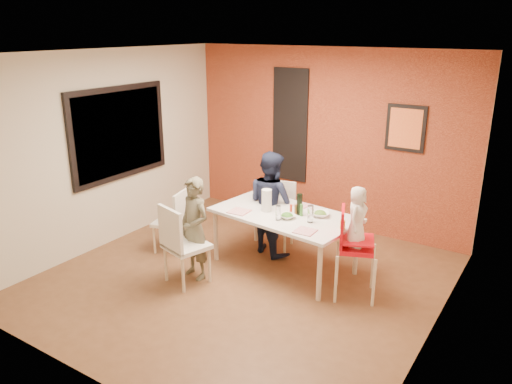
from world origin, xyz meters
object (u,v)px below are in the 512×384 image
Objects in this scene: toddler at (357,217)px; chair_far at (279,211)px; child_far at (271,203)px; wine_bottle at (300,204)px; paper_towel_roll at (267,200)px; chair_near at (180,241)px; chair_left at (175,218)px; child_near at (195,229)px; high_chair at (352,244)px; dining_table at (284,218)px.

chair_far is at bearing 59.23° from toddler.
child_far is 2.04× the size of toddler.
wine_bottle is 0.42m from paper_towel_roll.
chair_far is at bearing -88.30° from chair_near.
chair_near reaches higher than chair_far.
child_near reaches higher than chair_left.
paper_towel_roll is (0.17, -0.61, 0.37)m from chair_far.
high_chair is at bearing -41.02° from chair_far.
paper_towel_roll is at bearing -104.12° from chair_near.
wine_bottle is (0.58, -0.49, 0.36)m from chair_far.
chair_left is 2.57m from toddler.
toddler reaches higher than wine_bottle.
high_chair is (1.41, -0.76, 0.12)m from chair_far.
paper_towel_roll is (-0.23, -0.05, 0.21)m from dining_table.
toddler is 2.58× the size of wine_bottle.
toddler is at bearing -16.17° from wine_bottle.
chair_near is at bearing 31.31° from chair_left.
wine_bottle is (0.56, -0.25, 0.17)m from child_far.
child_near is 4.50× the size of paper_towel_roll.
toddler reaches higher than paper_towel_roll.
paper_towel_roll reaches higher than wine_bottle.
chair_left is 1.36m from paper_towel_roll.
high_chair reaches higher than wine_bottle.
child_near is at bearing 105.70° from toddler.
chair_left is 3.25× the size of wine_bottle.
chair_near is 2.00m from high_chair.
dining_table is at bearing 90.74° from chair_left.
child_far reaches higher than dining_table.
paper_towel_roll is at bearing 133.10° from child_far.
child_near is at bearing 87.03° from high_chair.
chair_far is 0.84m from wine_bottle.
high_chair is (1.81, 0.86, 0.08)m from chair_near.
high_chair is 1.53× the size of toddler.
chair_near is at bearing -131.33° from wine_bottle.
chair_left is at bearing 161.99° from child_near.
child_far is at bearing 47.70° from high_chair.
chair_left is 1.33m from child_far.
dining_table is 1.47× the size of child_near.
toddler is at bearing -179.40° from child_far.
high_chair is 3.72× the size of paper_towel_roll.
paper_towel_roll is at bearing -166.73° from dining_table.
child_far is 5.28× the size of wine_bottle.
dining_table is 2.05× the size of chair_far.
dining_table is 0.32m from paper_towel_roll.
chair_far is at bearing 87.54° from child_near.
dining_table is at bearing 59.15° from child_near.
wine_bottle is (0.99, 1.12, 0.32)m from chair_near.
wine_bottle is at bearing 50.27° from high_chair.
wine_bottle is at bearing 55.38° from child_near.
toddler is at bearing 80.67° from chair_left.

